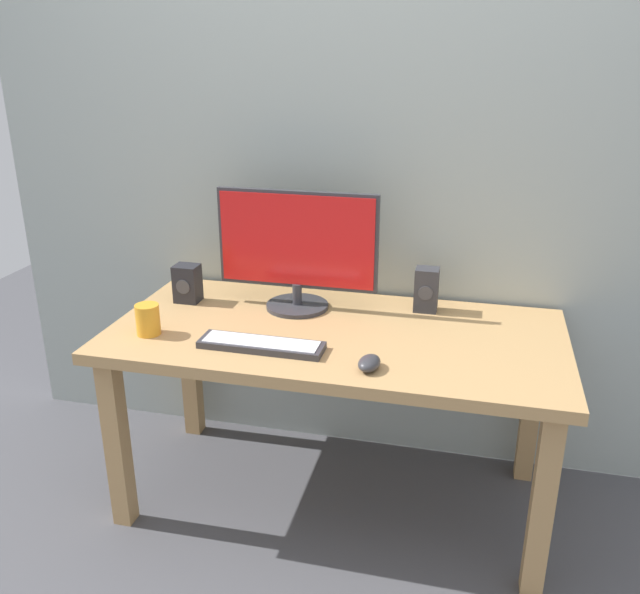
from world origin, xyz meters
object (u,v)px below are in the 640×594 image
mouse (369,363)px  monitor (297,249)px  coffee_mug (148,320)px  desk (335,353)px  speaker_right (426,290)px  speaker_left (187,283)px  keyboard_primary (261,345)px

mouse → monitor: bearing=135.9°
coffee_mug → monitor: bearing=40.3°
desk → speaker_right: bearing=42.4°
speaker_left → desk: bearing=-12.8°
keyboard_primary → speaker_right: speaker_right is taller
keyboard_primary → coffee_mug: bearing=177.6°
keyboard_primary → speaker_right: (0.50, 0.47, 0.07)m
monitor → keyboard_primary: monitor is taller
keyboard_primary → desk: bearing=44.4°
desk → mouse: mouse is taller
monitor → speaker_left: (-0.43, -0.04, -0.16)m
monitor → speaker_left: monitor is taller
keyboard_primary → speaker_right: 0.68m
desk → speaker_left: (-0.62, 0.14, 0.16)m
speaker_left → coffee_mug: (-0.00, -0.33, -0.02)m
speaker_left → speaker_right: bearing=7.7°
desk → monitor: size_ratio=2.62×
desk → speaker_left: size_ratio=10.80×
coffee_mug → desk: bearing=16.5°
desk → speaker_left: 0.66m
speaker_right → coffee_mug: (-0.91, -0.45, -0.03)m
mouse → speaker_right: 0.55m
desk → speaker_right: (0.29, 0.26, 0.17)m
speaker_right → speaker_left: (-0.91, -0.12, -0.01)m
desk → monitor: monitor is taller
mouse → speaker_left: (-0.79, 0.41, 0.05)m
desk → coffee_mug: size_ratio=14.65×
keyboard_primary → speaker_left: bearing=140.4°
monitor → coffee_mug: size_ratio=5.60×
desk → mouse: size_ratio=15.52×
keyboard_primary → speaker_right: size_ratio=2.52×
mouse → coffee_mug: (-0.79, 0.08, 0.03)m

